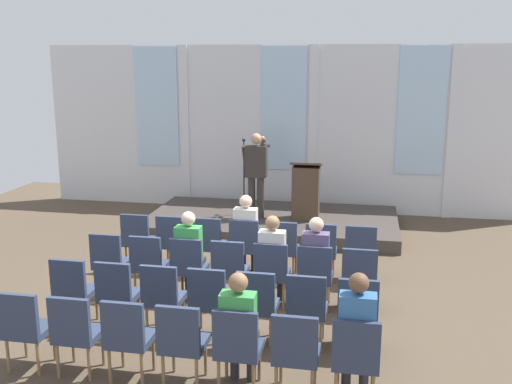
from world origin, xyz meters
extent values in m
plane|color=brown|center=(0.00, 0.00, 0.00)|extent=(14.49, 14.49, 0.00)
cube|color=silver|center=(0.00, 5.57, 1.83)|extent=(10.94, 0.10, 3.65)
cube|color=silver|center=(-2.92, 5.51, 2.28)|extent=(1.00, 0.04, 2.69)
cube|color=silver|center=(-2.27, 5.52, 1.83)|extent=(0.20, 0.08, 3.65)
cube|color=silver|center=(0.00, 5.51, 2.28)|extent=(1.00, 0.04, 2.69)
cube|color=silver|center=(0.65, 5.52, 1.83)|extent=(0.20, 0.08, 3.65)
cube|color=silver|center=(2.92, 5.51, 2.28)|extent=(1.00, 0.04, 2.69)
cube|color=silver|center=(3.57, 5.52, 1.83)|extent=(0.20, 0.08, 3.65)
cube|color=#3F3833|center=(0.00, 4.00, 0.13)|extent=(4.96, 2.54, 0.26)
cylinder|color=#332D28|center=(-0.39, 3.82, 0.67)|extent=(0.14, 0.14, 0.83)
cylinder|color=#332D28|center=(-0.21, 3.82, 0.67)|extent=(0.14, 0.14, 0.83)
cube|color=#332D28|center=(-0.30, 3.82, 1.39)|extent=(0.42, 0.22, 0.62)
cube|color=#B28C19|center=(-0.30, 3.93, 1.47)|extent=(0.06, 0.01, 0.37)
sphere|color=tan|center=(-0.30, 3.83, 1.84)|extent=(0.21, 0.21, 0.21)
cylinder|color=#332D28|center=(-0.54, 3.90, 1.48)|extent=(0.09, 0.28, 0.45)
cylinder|color=#332D28|center=(-0.14, 3.95, 1.71)|extent=(0.15, 0.36, 0.15)
cylinder|color=#332D28|center=(-0.18, 4.08, 1.73)|extent=(0.11, 0.34, 0.15)
sphere|color=tan|center=(-0.27, 4.34, 1.78)|extent=(0.10, 0.10, 0.10)
cylinder|color=black|center=(-0.59, 4.04, 0.27)|extent=(0.28, 0.28, 0.03)
cylinder|color=black|center=(-0.59, 4.04, 1.01)|extent=(0.02, 0.02, 1.45)
sphere|color=#262626|center=(-0.59, 4.04, 1.78)|extent=(0.07, 0.07, 0.07)
cube|color=#4C3828|center=(0.68, 3.91, 0.78)|extent=(0.52, 0.40, 1.05)
cube|color=#4C3828|center=(0.68, 3.93, 1.35)|extent=(0.60, 0.48, 0.14)
cylinder|color=olive|center=(-1.60, 1.55, 0.20)|extent=(0.04, 0.04, 0.40)
cylinder|color=olive|center=(-1.96, 1.55, 0.20)|extent=(0.04, 0.04, 0.40)
cylinder|color=olive|center=(-1.60, 1.21, 0.20)|extent=(0.04, 0.04, 0.40)
cylinder|color=olive|center=(-1.96, 1.21, 0.20)|extent=(0.04, 0.04, 0.40)
cube|color=#2D3851|center=(-1.78, 1.38, 0.44)|extent=(0.46, 0.44, 0.08)
cube|color=#2D3851|center=(-1.78, 1.19, 0.71)|extent=(0.46, 0.06, 0.46)
cylinder|color=olive|center=(-1.01, 1.55, 0.20)|extent=(0.04, 0.04, 0.40)
cylinder|color=olive|center=(-1.37, 1.55, 0.20)|extent=(0.04, 0.04, 0.40)
cylinder|color=olive|center=(-1.01, 1.21, 0.20)|extent=(0.04, 0.04, 0.40)
cylinder|color=olive|center=(-1.37, 1.21, 0.20)|extent=(0.04, 0.04, 0.40)
cube|color=#2D3851|center=(-1.19, 1.38, 0.44)|extent=(0.46, 0.44, 0.08)
cube|color=#2D3851|center=(-1.19, 1.19, 0.71)|extent=(0.46, 0.06, 0.46)
cylinder|color=olive|center=(-0.41, 1.55, 0.20)|extent=(0.04, 0.04, 0.40)
cylinder|color=olive|center=(-0.77, 1.55, 0.20)|extent=(0.04, 0.04, 0.40)
cylinder|color=olive|center=(-0.41, 1.21, 0.20)|extent=(0.04, 0.04, 0.40)
cylinder|color=olive|center=(-0.77, 1.21, 0.20)|extent=(0.04, 0.04, 0.40)
cube|color=#2D3851|center=(-0.59, 1.38, 0.44)|extent=(0.46, 0.44, 0.08)
cube|color=#2D3851|center=(-0.59, 1.19, 0.71)|extent=(0.46, 0.06, 0.46)
cylinder|color=olive|center=(0.18, 1.55, 0.20)|extent=(0.04, 0.04, 0.40)
cylinder|color=olive|center=(-0.18, 1.55, 0.20)|extent=(0.04, 0.04, 0.40)
cylinder|color=olive|center=(0.18, 1.21, 0.20)|extent=(0.04, 0.04, 0.40)
cylinder|color=olive|center=(-0.18, 1.21, 0.20)|extent=(0.04, 0.04, 0.40)
cube|color=#2D3851|center=(0.00, 1.38, 0.44)|extent=(0.46, 0.44, 0.08)
cube|color=#2D3851|center=(0.00, 1.19, 0.71)|extent=(0.46, 0.06, 0.46)
cylinder|color=#2D2D33|center=(-0.09, 1.56, 0.22)|extent=(0.10, 0.10, 0.44)
cylinder|color=#2D2D33|center=(0.09, 1.56, 0.22)|extent=(0.10, 0.10, 0.44)
cube|color=#2D2D33|center=(0.00, 1.44, 0.50)|extent=(0.34, 0.36, 0.12)
cube|color=silver|center=(0.00, 1.33, 0.83)|extent=(0.36, 0.20, 0.53)
sphere|color=beige|center=(0.00, 1.35, 1.20)|extent=(0.20, 0.20, 0.20)
cylinder|color=olive|center=(0.77, 1.55, 0.20)|extent=(0.04, 0.04, 0.40)
cylinder|color=olive|center=(0.41, 1.55, 0.20)|extent=(0.04, 0.04, 0.40)
cylinder|color=olive|center=(0.77, 1.21, 0.20)|extent=(0.04, 0.04, 0.40)
cylinder|color=olive|center=(0.41, 1.21, 0.20)|extent=(0.04, 0.04, 0.40)
cube|color=#2D3851|center=(0.59, 1.38, 0.44)|extent=(0.46, 0.44, 0.08)
cube|color=#2D3851|center=(0.59, 1.19, 0.71)|extent=(0.46, 0.06, 0.46)
cylinder|color=olive|center=(1.37, 1.55, 0.20)|extent=(0.04, 0.04, 0.40)
cylinder|color=olive|center=(1.01, 1.55, 0.20)|extent=(0.04, 0.04, 0.40)
cylinder|color=olive|center=(1.37, 1.21, 0.20)|extent=(0.04, 0.04, 0.40)
cylinder|color=olive|center=(1.01, 1.21, 0.20)|extent=(0.04, 0.04, 0.40)
cube|color=#2D3851|center=(1.19, 1.38, 0.44)|extent=(0.46, 0.44, 0.08)
cube|color=#2D3851|center=(1.19, 1.19, 0.71)|extent=(0.46, 0.06, 0.46)
cylinder|color=olive|center=(1.96, 1.55, 0.20)|extent=(0.04, 0.04, 0.40)
cylinder|color=olive|center=(1.60, 1.55, 0.20)|extent=(0.04, 0.04, 0.40)
cylinder|color=olive|center=(1.96, 1.21, 0.20)|extent=(0.04, 0.04, 0.40)
cylinder|color=olive|center=(1.60, 1.21, 0.20)|extent=(0.04, 0.04, 0.40)
cube|color=#2D3851|center=(1.78, 1.38, 0.44)|extent=(0.46, 0.44, 0.08)
cube|color=#2D3851|center=(1.78, 1.19, 0.71)|extent=(0.46, 0.06, 0.46)
cylinder|color=olive|center=(-1.60, 0.46, 0.20)|extent=(0.04, 0.04, 0.40)
cylinder|color=olive|center=(-1.96, 0.46, 0.20)|extent=(0.04, 0.04, 0.40)
cylinder|color=olive|center=(-1.60, 0.12, 0.20)|extent=(0.04, 0.04, 0.40)
cylinder|color=olive|center=(-1.96, 0.12, 0.20)|extent=(0.04, 0.04, 0.40)
cube|color=#2D3851|center=(-1.78, 0.29, 0.44)|extent=(0.46, 0.44, 0.08)
cube|color=#2D3851|center=(-1.78, 0.10, 0.71)|extent=(0.46, 0.06, 0.46)
cylinder|color=olive|center=(-1.01, 0.46, 0.20)|extent=(0.04, 0.04, 0.40)
cylinder|color=olive|center=(-1.37, 0.46, 0.20)|extent=(0.04, 0.04, 0.40)
cylinder|color=olive|center=(-1.01, 0.12, 0.20)|extent=(0.04, 0.04, 0.40)
cylinder|color=olive|center=(-1.37, 0.12, 0.20)|extent=(0.04, 0.04, 0.40)
cube|color=#2D3851|center=(-1.19, 0.29, 0.44)|extent=(0.46, 0.44, 0.08)
cube|color=#2D3851|center=(-1.19, 0.10, 0.71)|extent=(0.46, 0.06, 0.46)
cylinder|color=olive|center=(-0.41, 0.46, 0.20)|extent=(0.04, 0.04, 0.40)
cylinder|color=olive|center=(-0.77, 0.46, 0.20)|extent=(0.04, 0.04, 0.40)
cylinder|color=olive|center=(-0.41, 0.12, 0.20)|extent=(0.04, 0.04, 0.40)
cylinder|color=olive|center=(-0.77, 0.12, 0.20)|extent=(0.04, 0.04, 0.40)
cube|color=#2D3851|center=(-0.59, 0.29, 0.44)|extent=(0.46, 0.44, 0.08)
cube|color=#2D3851|center=(-0.59, 0.10, 0.71)|extent=(0.46, 0.06, 0.46)
cylinder|color=#2D2D33|center=(-0.68, 0.47, 0.22)|extent=(0.10, 0.10, 0.44)
cylinder|color=#2D2D33|center=(-0.50, 0.47, 0.22)|extent=(0.10, 0.10, 0.44)
cube|color=#2D2D33|center=(-0.59, 0.35, 0.50)|extent=(0.34, 0.36, 0.12)
cube|color=green|center=(-0.59, 0.24, 0.82)|extent=(0.36, 0.20, 0.52)
sphere|color=beige|center=(-0.59, 0.26, 1.19)|extent=(0.20, 0.20, 0.20)
cylinder|color=olive|center=(0.18, 0.46, 0.20)|extent=(0.04, 0.04, 0.40)
cylinder|color=olive|center=(-0.18, 0.46, 0.20)|extent=(0.04, 0.04, 0.40)
cylinder|color=olive|center=(0.18, 0.12, 0.20)|extent=(0.04, 0.04, 0.40)
cylinder|color=olive|center=(-0.18, 0.12, 0.20)|extent=(0.04, 0.04, 0.40)
cube|color=#2D3851|center=(0.00, 0.29, 0.44)|extent=(0.46, 0.44, 0.08)
cube|color=#2D3851|center=(0.00, 0.10, 0.71)|extent=(0.46, 0.06, 0.46)
cylinder|color=olive|center=(0.77, 0.46, 0.20)|extent=(0.04, 0.04, 0.40)
cylinder|color=olive|center=(0.41, 0.46, 0.20)|extent=(0.04, 0.04, 0.40)
cylinder|color=olive|center=(0.77, 0.12, 0.20)|extent=(0.04, 0.04, 0.40)
cylinder|color=olive|center=(0.41, 0.12, 0.20)|extent=(0.04, 0.04, 0.40)
cube|color=#2D3851|center=(0.59, 0.29, 0.44)|extent=(0.46, 0.44, 0.08)
cube|color=#2D3851|center=(0.59, 0.10, 0.71)|extent=(0.46, 0.06, 0.46)
cylinder|color=#2D2D33|center=(0.50, 0.47, 0.22)|extent=(0.10, 0.10, 0.44)
cylinder|color=#2D2D33|center=(0.68, 0.47, 0.22)|extent=(0.10, 0.10, 0.44)
cube|color=#2D2D33|center=(0.59, 0.35, 0.50)|extent=(0.34, 0.36, 0.12)
cube|color=silver|center=(0.59, 0.24, 0.82)|extent=(0.36, 0.20, 0.52)
sphere|color=#8C6647|center=(0.59, 0.26, 1.19)|extent=(0.20, 0.20, 0.20)
cylinder|color=olive|center=(1.37, 0.46, 0.20)|extent=(0.04, 0.04, 0.40)
cylinder|color=olive|center=(1.01, 0.46, 0.20)|extent=(0.04, 0.04, 0.40)
cylinder|color=olive|center=(1.37, 0.12, 0.20)|extent=(0.04, 0.04, 0.40)
cylinder|color=olive|center=(1.01, 0.12, 0.20)|extent=(0.04, 0.04, 0.40)
cube|color=#2D3851|center=(1.19, 0.29, 0.44)|extent=(0.46, 0.44, 0.08)
cube|color=#2D3851|center=(1.19, 0.10, 0.71)|extent=(0.46, 0.06, 0.46)
cylinder|color=#2D2D33|center=(1.10, 0.47, 0.22)|extent=(0.10, 0.10, 0.44)
cylinder|color=#2D2D33|center=(1.28, 0.47, 0.22)|extent=(0.10, 0.10, 0.44)
cube|color=#2D2D33|center=(1.19, 0.35, 0.50)|extent=(0.34, 0.36, 0.12)
cube|color=#594C72|center=(1.19, 0.24, 0.83)|extent=(0.36, 0.20, 0.53)
sphere|color=beige|center=(1.19, 0.26, 1.20)|extent=(0.20, 0.20, 0.20)
cylinder|color=olive|center=(1.96, 0.46, 0.20)|extent=(0.04, 0.04, 0.40)
cylinder|color=olive|center=(1.60, 0.46, 0.20)|extent=(0.04, 0.04, 0.40)
cylinder|color=olive|center=(1.96, 0.12, 0.20)|extent=(0.04, 0.04, 0.40)
cylinder|color=olive|center=(1.60, 0.12, 0.20)|extent=(0.04, 0.04, 0.40)
cube|color=#2D3851|center=(1.78, 0.29, 0.44)|extent=(0.46, 0.44, 0.08)
cube|color=#2D3851|center=(1.78, 0.10, 0.71)|extent=(0.46, 0.06, 0.46)
cylinder|color=olive|center=(-1.60, -0.62, 0.20)|extent=(0.04, 0.04, 0.40)
cylinder|color=olive|center=(-1.96, -0.62, 0.20)|extent=(0.04, 0.04, 0.40)
cylinder|color=olive|center=(-1.60, -0.96, 0.20)|extent=(0.04, 0.04, 0.40)
cylinder|color=olive|center=(-1.96, -0.96, 0.20)|extent=(0.04, 0.04, 0.40)
cube|color=#2D3851|center=(-1.78, -0.79, 0.44)|extent=(0.46, 0.44, 0.08)
cube|color=#2D3851|center=(-1.78, -0.98, 0.71)|extent=(0.46, 0.06, 0.46)
cylinder|color=olive|center=(-1.01, -0.62, 0.20)|extent=(0.04, 0.04, 0.40)
cylinder|color=olive|center=(-1.37, -0.62, 0.20)|extent=(0.04, 0.04, 0.40)
cylinder|color=olive|center=(-1.01, -0.96, 0.20)|extent=(0.04, 0.04, 0.40)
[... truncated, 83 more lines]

